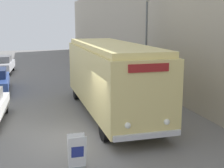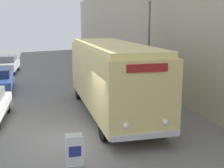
{
  "view_description": "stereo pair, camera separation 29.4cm",
  "coord_description": "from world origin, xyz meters",
  "px_view_note": "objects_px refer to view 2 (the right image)",
  "views": [
    {
      "loc": [
        -1.76,
        -11.31,
        4.52
      ],
      "look_at": [
        1.6,
        0.7,
        2.0
      ],
      "focal_mm": 50.0,
      "sensor_mm": 36.0,
      "label": 1
    },
    {
      "loc": [
        -1.47,
        -11.38,
        4.52
      ],
      "look_at": [
        1.6,
        0.7,
        2.0
      ],
      "focal_mm": 50.0,
      "sensor_mm": 36.0,
      "label": 2
    }
  ],
  "objects_px": {
    "parked_car_far": "(7,64)",
    "vintage_bus": "(112,75)",
    "streetlamp": "(149,31)",
    "sign_board": "(75,152)"
  },
  "relations": [
    {
      "from": "parked_car_far",
      "to": "vintage_bus",
      "type": "bearing_deg",
      "value": -63.14
    },
    {
      "from": "streetlamp",
      "to": "parked_car_far",
      "type": "bearing_deg",
      "value": 129.26
    },
    {
      "from": "vintage_bus",
      "to": "parked_car_far",
      "type": "xyz_separation_m",
      "value": [
        -5.96,
        14.62,
        -1.19
      ]
    },
    {
      "from": "sign_board",
      "to": "vintage_bus",
      "type": "bearing_deg",
      "value": 64.36
    },
    {
      "from": "vintage_bus",
      "to": "parked_car_far",
      "type": "height_order",
      "value": "vintage_bus"
    },
    {
      "from": "vintage_bus",
      "to": "sign_board",
      "type": "height_order",
      "value": "vintage_bus"
    },
    {
      "from": "vintage_bus",
      "to": "sign_board",
      "type": "bearing_deg",
      "value": -115.64
    },
    {
      "from": "vintage_bus",
      "to": "streetlamp",
      "type": "relative_size",
      "value": 1.62
    },
    {
      "from": "vintage_bus",
      "to": "parked_car_far",
      "type": "distance_m",
      "value": 15.84
    },
    {
      "from": "vintage_bus",
      "to": "sign_board",
      "type": "relative_size",
      "value": 9.15
    }
  ]
}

